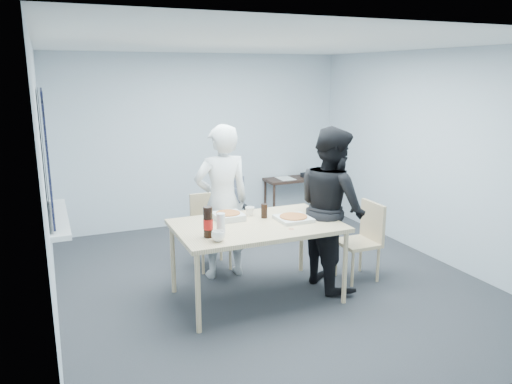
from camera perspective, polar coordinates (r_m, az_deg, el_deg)
name	(u,v)px	position (r m, az deg, el deg)	size (l,w,h in m)	color
room	(49,164)	(5.31, -22.57, 2.95)	(5.00, 5.00, 5.00)	#2F3034
dining_table	(257,229)	(5.12, 0.10, -4.27)	(1.67, 1.06, 0.81)	beige
chair_far	(210,225)	(6.11, -5.33, -3.75)	(0.42, 0.42, 0.89)	beige
chair_right	(364,235)	(5.83, 12.28, -4.85)	(0.42, 0.42, 0.89)	beige
person_white	(222,202)	(5.68, -3.90, -1.15)	(0.65, 0.42, 1.77)	silver
person_black	(332,208)	(5.49, 8.63, -1.77)	(0.86, 0.47, 1.77)	black
side_table	(294,183)	(8.21, 4.35, 1.08)	(0.95, 0.42, 0.64)	#35211B
stool	(233,211)	(7.20, -2.65, -2.24)	(0.34, 0.34, 0.48)	black
backpack	(233,191)	(7.11, -2.64, 0.14)	(0.29, 0.21, 0.41)	slate
pizza_box_a	(228,216)	(5.25, -3.21, -2.75)	(0.30, 0.30, 0.07)	silver
pizza_box_b	(293,218)	(5.23, 4.30, -3.00)	(0.34, 0.34, 0.05)	silver
mug_a	(218,236)	(4.59, -4.35, -5.04)	(0.12, 0.12, 0.10)	white
mug_b	(250,211)	(5.39, -0.72, -2.20)	(0.10, 0.10, 0.09)	white
cola_glass	(264,211)	(5.29, 0.94, -2.18)	(0.07, 0.07, 0.15)	black
soda_bottle	(208,223)	(4.68, -5.50, -3.50)	(0.09, 0.09, 0.29)	black
plastic_cups	(221,223)	(4.79, -4.04, -3.60)	(0.08, 0.08, 0.20)	silver
rubber_band	(291,229)	(4.94, 4.06, -4.24)	(0.05, 0.05, 0.00)	red
papers	(285,178)	(8.13, 3.39, 1.56)	(0.24, 0.33, 0.01)	white
black_box	(306,175)	(8.29, 5.71, 1.96)	(0.15, 0.11, 0.07)	black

